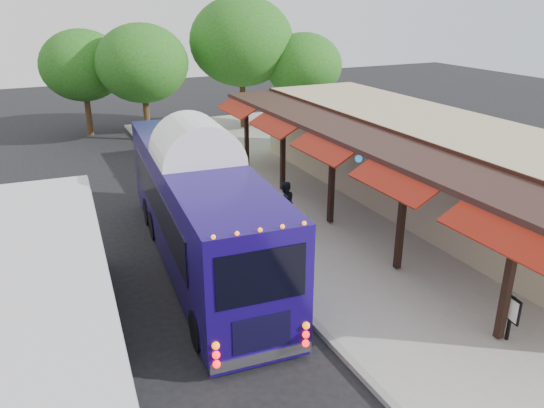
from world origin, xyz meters
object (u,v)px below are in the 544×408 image
city_bus (53,316)px  ped_d (192,156)px  sign_board (512,311)px  ped_b (285,203)px  coach_bus (199,204)px  ped_c (188,160)px  ped_a (250,216)px

city_bus → ped_d: bearing=65.3°
sign_board → city_bus: bearing=170.8°
ped_b → sign_board: (1.74, -8.78, -0.01)m
coach_bus → ped_d: 9.37m
coach_bus → city_bus: size_ratio=1.05×
ped_c → sign_board: bearing=65.4°
city_bus → ped_b: size_ratio=6.88×
ped_b → sign_board: size_ratio=1.38×
city_bus → ped_b: (8.31, 5.45, -0.69)m
ped_c → sign_board: size_ratio=1.41×
coach_bus → ped_b: bearing=24.4°
city_bus → sign_board: size_ratio=9.46×
ped_b → ped_d: ped_b is taller
ped_c → coach_bus: bearing=39.0°
city_bus → ped_a: size_ratio=7.03×
coach_bus → sign_board: 9.28m
ped_a → sign_board: size_ratio=1.35×
coach_bus → ped_d: (2.49, 8.97, -1.09)m
ped_a → ped_b: ped_b is taller
ped_c → sign_board: 15.94m
coach_bus → ped_a: coach_bus is taller
coach_bus → ped_c: (2.05, 8.12, -1.03)m
coach_bus → ped_a: bearing=25.0°
city_bus → ped_a: 8.32m
city_bus → ped_c: 13.98m
coach_bus → ped_a: 2.43m
ped_a → ped_c: 7.36m
ped_c → ped_d: size_ratio=1.07×
city_bus → sign_board: 10.61m
ped_a → ped_c: (0.00, 7.36, 0.04)m
coach_bus → sign_board: coach_bus is taller
ped_a → sign_board: 8.88m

